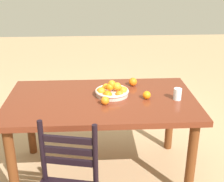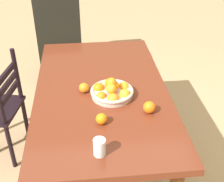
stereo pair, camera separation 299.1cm
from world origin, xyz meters
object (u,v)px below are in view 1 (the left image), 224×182
object	(u,v)px
dining_table	(101,109)
orange_loose_0	(147,95)
orange_loose_1	(105,101)
drinking_glass	(177,94)
fruit_bowl	(112,91)
orange_loose_2	(133,82)

from	to	relation	value
dining_table	orange_loose_0	world-z (taller)	orange_loose_0
orange_loose_1	dining_table	bearing A→B (deg)	-77.01
dining_table	drinking_glass	size ratio (longest dim) A/B	16.24
drinking_glass	fruit_bowl	bearing A→B (deg)	-12.69
orange_loose_0	orange_loose_2	distance (m)	0.32
fruit_bowl	drinking_glass	distance (m)	0.57
orange_loose_1	orange_loose_2	world-z (taller)	orange_loose_2
fruit_bowl	drinking_glass	xyz separation A→B (m)	(-0.55, 0.12, 0.01)
dining_table	orange_loose_1	size ratio (longest dim) A/B	23.24
dining_table	drinking_glass	world-z (taller)	drinking_glass
orange_loose_0	drinking_glass	bearing A→B (deg)	173.53
dining_table	orange_loose_1	xyz separation A→B (m)	(-0.03, 0.12, 0.14)
drinking_glass	orange_loose_1	bearing A→B (deg)	6.15
dining_table	drinking_glass	distance (m)	0.67
fruit_bowl	orange_loose_0	bearing A→B (deg)	162.01
fruit_bowl	drinking_glass	size ratio (longest dim) A/B	2.97
orange_loose_2	drinking_glass	distance (m)	0.48
orange_loose_0	orange_loose_1	size ratio (longest dim) A/B	0.99
dining_table	orange_loose_2	distance (m)	0.44
dining_table	orange_loose_2	world-z (taller)	orange_loose_2
dining_table	orange_loose_2	xyz separation A→B (m)	(-0.31, -0.29, 0.14)
dining_table	orange_loose_1	distance (m)	0.19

